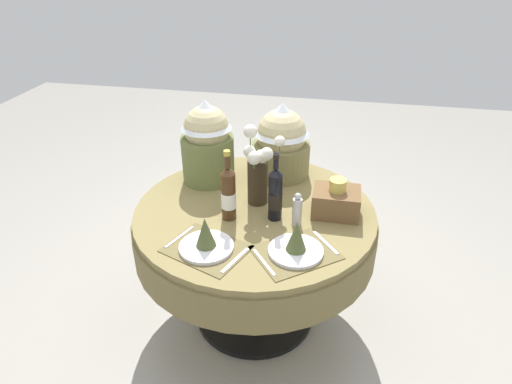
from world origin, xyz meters
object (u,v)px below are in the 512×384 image
Objects in this scene: place_setting_right at (296,244)px; wine_bottle_left at (275,194)px; dining_table at (255,232)px; woven_basket_side_right at (336,201)px; place_setting_left at (206,240)px; wine_bottle_centre at (228,193)px; gift_tub_back_left at (207,139)px; gift_tub_back_centre at (281,138)px; pepper_mill at (297,210)px; flower_vase at (258,170)px.

wine_bottle_left reaches higher than place_setting_right.
dining_table is 0.45m from woven_basket_side_right.
place_setting_left reaches higher than dining_table.
wine_bottle_left is 1.51× the size of woven_basket_side_right.
wine_bottle_centre is (0.04, 0.26, 0.09)m from place_setting_left.
gift_tub_back_left reaches higher than gift_tub_back_centre.
place_setting_right is 0.83m from gift_tub_back_left.
wine_bottle_left is 0.55m from gift_tub_back_left.
pepper_mill is (0.33, 0.01, -0.06)m from wine_bottle_centre.
wine_bottle_centre is at bearing -125.00° from flower_vase.
wine_bottle_left is at bearing -48.74° from flower_vase.
flower_vase is at bearing -100.77° from gift_tub_back_centre.
wine_bottle_centre is 0.77× the size of gift_tub_back_left.
woven_basket_side_right is at bearing -17.33° from gift_tub_back_left.
place_setting_left is 2.41× the size of pepper_mill.
woven_basket_side_right reaches higher than pepper_mill.
gift_tub_back_left reaches higher than place_setting_right.
flower_vase is 0.35m from gift_tub_back_centre.
wine_bottle_centre is (-0.22, -0.04, 0.00)m from wine_bottle_left.
wine_bottle_left is 0.48m from gift_tub_back_centre.
pepper_mill is (-0.02, 0.22, 0.03)m from place_setting_right.
gift_tub_back_left is (-0.54, 0.36, 0.17)m from pepper_mill.
wine_bottle_centre is at bearing -109.38° from gift_tub_back_centre.
dining_table is 2.92× the size of flower_vase.
place_setting_left is 0.96× the size of place_setting_right.
place_setting_left is 0.47m from flower_vase.
flower_vase reaches higher than place_setting_left.
wine_bottle_centre is 2.10× the size of pepper_mill.
flower_vase is 0.99× the size of gift_tub_back_centre.
wine_bottle_centre is at bearing -136.11° from dining_table.
gift_tub_back_centre is (0.21, 0.77, 0.17)m from place_setting_left.
wine_bottle_centre is at bearing 148.41° from place_setting_right.
pepper_mill is (0.11, -0.03, -0.06)m from wine_bottle_left.
woven_basket_side_right is at bearing 15.62° from wine_bottle_centre.
gift_tub_back_left is 1.09× the size of gift_tub_back_centre.
wine_bottle_centre reaches higher than wine_bottle_left.
flower_vase is at bearing 122.43° from place_setting_right.
place_setting_left is at bearing -143.57° from pepper_mill.
place_setting_left is at bearing -105.59° from gift_tub_back_centre.
place_setting_right is 1.01× the size of flower_vase.
wine_bottle_left is 0.22m from wine_bottle_centre.
dining_table is 3.45× the size of wine_bottle_centre.
gift_tub_back_left is (-0.43, 0.32, 0.11)m from wine_bottle_left.
dining_table is 7.25× the size of pepper_mill.
wine_bottle_left is at bearing -84.98° from gift_tub_back_centre.
dining_table is 2.89× the size of place_setting_right.
place_setting_left is 0.97× the size of flower_vase.
woven_basket_side_right is at bearing 5.49° from dining_table.
flower_vase is 0.20m from wine_bottle_centre.
wine_bottle_centre reaches higher than pepper_mill.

